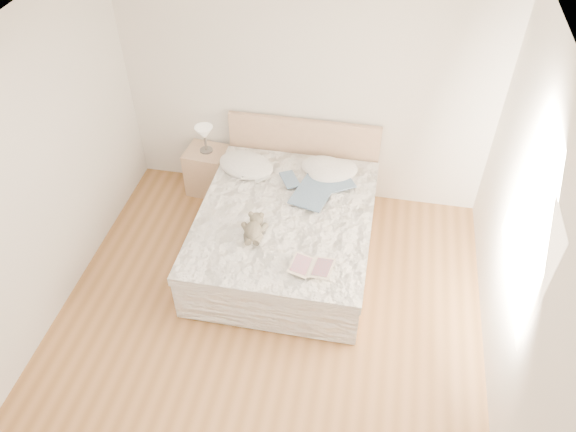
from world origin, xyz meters
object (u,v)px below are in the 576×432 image
(nightstand, at_px, (208,170))
(table_lamp, at_px, (204,134))
(bed, at_px, (287,229))
(teddy_bear, at_px, (253,236))
(photo_book, at_px, (252,174))
(childrens_book, at_px, (312,267))

(nightstand, height_order, table_lamp, table_lamp)
(bed, height_order, teddy_bear, bed)
(photo_book, bearing_deg, table_lamp, 112.58)
(nightstand, relative_size, photo_book, 1.68)
(table_lamp, relative_size, childrens_book, 0.82)
(nightstand, relative_size, teddy_bear, 1.78)
(nightstand, xyz_separation_m, table_lamp, (0.01, 0.01, 0.51))
(table_lamp, bearing_deg, nightstand, -145.88)
(table_lamp, height_order, childrens_book, table_lamp)
(nightstand, bearing_deg, table_lamp, 34.12)
(photo_book, height_order, childrens_book, same)
(table_lamp, xyz_separation_m, photo_book, (0.63, -0.40, -0.16))
(childrens_book, height_order, teddy_bear, teddy_bear)
(bed, height_order, photo_book, bed)
(bed, xyz_separation_m, nightstand, (-1.11, 0.82, -0.03))
(bed, xyz_separation_m, photo_book, (-0.46, 0.43, 0.32))
(table_lamp, relative_size, photo_book, 0.96)
(photo_book, bearing_deg, bed, -78.38)
(bed, distance_m, table_lamp, 1.46)
(teddy_bear, bearing_deg, bed, 58.36)
(nightstand, relative_size, table_lamp, 1.75)
(bed, bearing_deg, childrens_book, -64.01)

